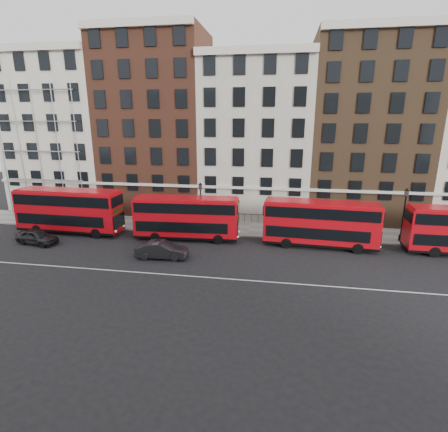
% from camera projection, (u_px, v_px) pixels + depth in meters
% --- Properties ---
extents(ground, '(120.00, 120.00, 0.00)m').
position_uv_depth(ground, '(237.00, 269.00, 28.61)').
color(ground, black).
rests_on(ground, ground).
extents(pavement, '(80.00, 5.00, 0.15)m').
position_uv_depth(pavement, '(249.00, 229.00, 38.56)').
color(pavement, gray).
rests_on(pavement, ground).
extents(kerb, '(80.00, 0.30, 0.16)m').
position_uv_depth(kerb, '(247.00, 236.00, 36.19)').
color(kerb, gray).
rests_on(kerb, ground).
extents(road_centre_line, '(70.00, 0.12, 0.01)m').
position_uv_depth(road_centre_line, '(234.00, 279.00, 26.71)').
color(road_centre_line, white).
rests_on(road_centre_line, ground).
extents(building_terrace, '(64.00, 11.95, 22.00)m').
position_uv_depth(building_terrace, '(254.00, 132.00, 42.83)').
color(building_terrace, '#B4AE9B').
rests_on(building_terrace, ground).
extents(bus_a, '(11.31, 3.05, 4.72)m').
position_uv_depth(bus_a, '(69.00, 210.00, 36.87)').
color(bus_a, '#B20911').
rests_on(bus_a, ground).
extents(bus_b, '(10.51, 3.04, 4.37)m').
position_uv_depth(bus_b, '(186.00, 217.00, 34.91)').
color(bus_b, '#B20911').
rests_on(bus_b, ground).
extents(bus_c, '(10.70, 3.19, 4.44)m').
position_uv_depth(bus_c, '(320.00, 223.00, 32.87)').
color(bus_c, '#B20911').
rests_on(bus_c, ground).
extents(car_rear, '(4.50, 2.41, 1.45)m').
position_uv_depth(car_rear, '(37.00, 237.00, 34.05)').
color(car_rear, black).
rests_on(car_rear, ground).
extents(car_front, '(4.66, 1.89, 1.50)m').
position_uv_depth(car_front, '(162.00, 250.00, 30.60)').
color(car_front, '#242427').
rests_on(car_front, ground).
extents(lamp_post_left, '(0.44, 0.44, 5.33)m').
position_uv_depth(lamp_post_left, '(201.00, 205.00, 36.72)').
color(lamp_post_left, black).
rests_on(lamp_post_left, pavement).
extents(lamp_post_right, '(0.44, 0.44, 5.33)m').
position_uv_depth(lamp_post_right, '(404.00, 212.00, 33.85)').
color(lamp_post_right, black).
rests_on(lamp_post_right, pavement).
extents(iron_railings, '(6.60, 0.06, 1.00)m').
position_uv_depth(iron_railings, '(251.00, 218.00, 40.49)').
color(iron_railings, black).
rests_on(iron_railings, pavement).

